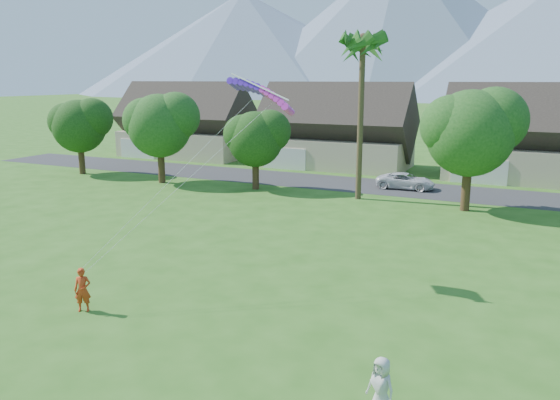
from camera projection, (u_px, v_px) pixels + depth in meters
The scene contains 10 objects.
ground at pixel (139, 387), 16.49m from camera, with size 500.00×500.00×0.00m, color #2D6019.
street at pixel (400, 188), 46.51m from camera, with size 90.00×7.00×0.01m, color #2D2D30.
kite_flyer at pixel (83, 290), 21.73m from camera, with size 0.65×0.43×1.80m, color red.
watcher at pixel (381, 388), 14.88m from camera, with size 0.86×0.56×1.76m, color #B9BAB5.
parked_car at pixel (405, 181), 46.18m from camera, with size 2.23×4.83×1.34m, color silver.
mountain_ridge at pixel (548, 32), 235.40m from camera, with size 540.00×240.00×70.00m.
houses_row at pixel (428, 138), 53.50m from camera, with size 72.75×8.19×8.86m.
tree_row at pixel (369, 137), 40.55m from camera, with size 62.27×6.67×8.45m.
fan_palm at pixel (363, 41), 39.92m from camera, with size 3.00×3.00×13.80m.
parafoil_kite at pixel (263, 91), 24.69m from camera, with size 3.25×1.03×0.50m.
Camera 1 is at (10.20, -11.62, 9.11)m, focal length 35.00 mm.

